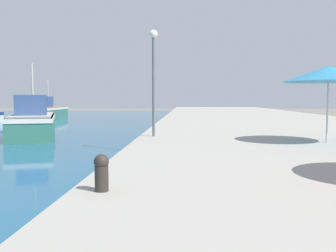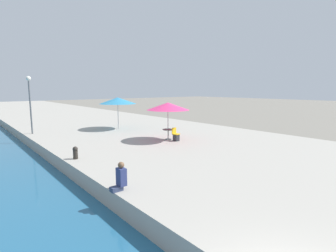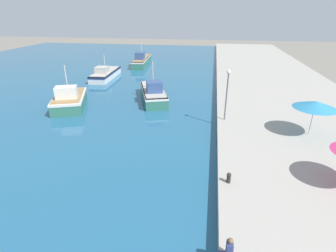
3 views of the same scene
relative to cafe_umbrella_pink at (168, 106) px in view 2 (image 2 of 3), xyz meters
name	(u,v)px [view 2 (image 2 of 3)]	position (x,y,z in m)	size (l,w,h in m)	color
quay_promenade	(64,116)	(0.58, 24.25, -2.77)	(16.00, 90.00, 0.78)	#A39E93
cafe_umbrella_pink	(168,106)	(0.00, 0.00, 0.00)	(2.96, 2.96, 2.64)	#B7B7B7
cafe_umbrella_white	(118,101)	(-0.18, 6.83, 0.15)	(3.24, 3.24, 2.81)	#B7B7B7
cafe_table	(168,132)	(0.13, 0.14, -1.85)	(0.80, 0.80, 0.74)	#333338
cafe_chair_left	(176,136)	(0.24, -0.57, -2.06)	(0.46, 0.48, 0.91)	#2D2D33
person_at_quay	(120,178)	(-7.09, -5.99, -1.93)	(0.55, 0.36, 1.03)	#333D5B
mooring_bollard	(75,152)	(-6.84, -0.82, -2.03)	(0.26, 0.26, 0.65)	#2D2823
lamppost	(30,95)	(-6.79, 8.91, 0.71)	(0.36, 0.36, 4.56)	#565B60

